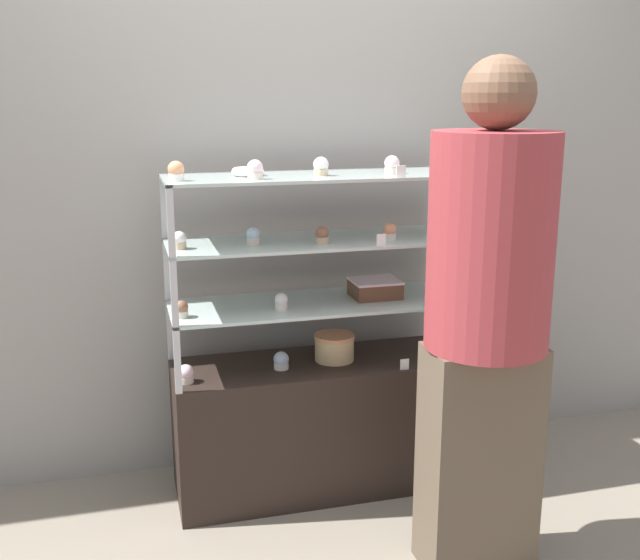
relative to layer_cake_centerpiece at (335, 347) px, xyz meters
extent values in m
plane|color=gray|center=(-0.06, 0.00, -0.61)|extent=(20.00, 20.00, 0.00)
cube|color=gray|center=(-0.06, 0.35, 0.69)|extent=(8.00, 0.05, 2.60)
cube|color=black|center=(-0.06, 0.00, -0.33)|extent=(1.19, 0.40, 0.55)
cube|color=#B7B7BC|center=(-0.65, 0.19, 0.07)|extent=(0.02, 0.02, 0.25)
cube|color=#B7B7BC|center=(0.52, 0.19, 0.07)|extent=(0.02, 0.02, 0.25)
cube|color=#B7B7BC|center=(-0.65, -0.19, 0.07)|extent=(0.02, 0.02, 0.25)
cube|color=#B7B7BC|center=(0.52, -0.19, 0.07)|extent=(0.02, 0.02, 0.25)
cube|color=#B2C6C1|center=(-0.06, 0.00, 0.19)|extent=(1.19, 0.40, 0.01)
cube|color=#B7B7BC|center=(-0.65, 0.19, 0.32)|extent=(0.02, 0.02, 0.25)
cube|color=#B7B7BC|center=(0.52, 0.19, 0.32)|extent=(0.02, 0.02, 0.25)
cube|color=#B7B7BC|center=(-0.65, -0.19, 0.32)|extent=(0.02, 0.02, 0.25)
cube|color=#B7B7BC|center=(0.52, -0.19, 0.32)|extent=(0.02, 0.02, 0.25)
cube|color=#B2C6C1|center=(-0.06, 0.00, 0.45)|extent=(1.19, 0.40, 0.01)
cube|color=#B7B7BC|center=(-0.65, 0.19, 0.58)|extent=(0.02, 0.02, 0.25)
cube|color=#B7B7BC|center=(0.52, 0.19, 0.58)|extent=(0.02, 0.02, 0.25)
cube|color=#B7B7BC|center=(-0.65, -0.19, 0.58)|extent=(0.02, 0.02, 0.25)
cube|color=#B7B7BC|center=(0.52, -0.19, 0.58)|extent=(0.02, 0.02, 0.25)
cube|color=#B2C6C1|center=(-0.06, 0.00, 0.70)|extent=(1.19, 0.40, 0.01)
cylinder|color=#DBBC84|center=(0.00, 0.00, -0.01)|extent=(0.16, 0.16, 0.09)
cylinder|color=#E5996B|center=(0.00, 0.00, 0.05)|extent=(0.17, 0.17, 0.02)
cube|color=brown|center=(0.18, 0.02, 0.23)|extent=(0.19, 0.17, 0.06)
cube|color=silver|center=(0.18, 0.02, 0.27)|extent=(0.19, 0.17, 0.01)
cylinder|color=beige|center=(-0.61, -0.09, -0.04)|extent=(0.06, 0.06, 0.02)
sphere|color=silver|center=(-0.61, -0.09, -0.02)|extent=(0.06, 0.06, 0.06)
cylinder|color=white|center=(-0.23, -0.04, -0.04)|extent=(0.06, 0.06, 0.02)
sphere|color=silver|center=(-0.23, -0.04, -0.02)|extent=(0.06, 0.06, 0.06)
cylinder|color=#CCB28C|center=(0.48, -0.08, -0.04)|extent=(0.06, 0.06, 0.02)
sphere|color=silver|center=(0.48, -0.08, -0.02)|extent=(0.06, 0.06, 0.06)
cube|color=white|center=(0.24, -0.18, -0.03)|extent=(0.04, 0.00, 0.04)
cylinder|color=beige|center=(-0.62, -0.08, 0.21)|extent=(0.05, 0.05, 0.03)
sphere|color=#8C5B42|center=(-0.62, -0.08, 0.24)|extent=(0.05, 0.05, 0.05)
cylinder|color=white|center=(-0.23, -0.07, 0.21)|extent=(0.05, 0.05, 0.03)
sphere|color=white|center=(-0.23, -0.07, 0.24)|extent=(0.05, 0.05, 0.05)
cylinder|color=#CCB28C|center=(0.49, -0.06, 0.21)|extent=(0.05, 0.05, 0.03)
sphere|color=silver|center=(0.49, -0.06, 0.24)|extent=(0.05, 0.05, 0.05)
cube|color=white|center=(0.34, -0.18, 0.22)|extent=(0.04, 0.00, 0.04)
cylinder|color=#CCB28C|center=(-0.61, -0.05, 0.46)|extent=(0.05, 0.05, 0.03)
sphere|color=white|center=(-0.61, -0.05, 0.49)|extent=(0.05, 0.05, 0.05)
cylinder|color=beige|center=(-0.33, -0.04, 0.46)|extent=(0.05, 0.05, 0.03)
sphere|color=silver|center=(-0.33, -0.04, 0.49)|extent=(0.05, 0.05, 0.05)
cylinder|color=#CCB28C|center=(-0.08, -0.08, 0.46)|extent=(0.05, 0.05, 0.03)
sphere|color=#8C5B42|center=(-0.08, -0.08, 0.49)|extent=(0.05, 0.05, 0.05)
cylinder|color=white|center=(0.20, -0.08, 0.46)|extent=(0.05, 0.05, 0.03)
sphere|color=#E5996B|center=(0.20, -0.08, 0.49)|extent=(0.05, 0.05, 0.05)
cylinder|color=beige|center=(0.47, -0.04, 0.46)|extent=(0.05, 0.05, 0.03)
sphere|color=white|center=(0.47, -0.04, 0.49)|extent=(0.05, 0.05, 0.05)
cube|color=white|center=(0.13, -0.18, 0.47)|extent=(0.04, 0.00, 0.04)
cylinder|color=white|center=(-0.61, -0.08, 0.72)|extent=(0.06, 0.06, 0.03)
sphere|color=#E5996B|center=(-0.61, -0.08, 0.75)|extent=(0.06, 0.06, 0.06)
cylinder|color=beige|center=(-0.33, -0.10, 0.72)|extent=(0.06, 0.06, 0.03)
sphere|color=silver|center=(-0.33, -0.10, 0.75)|extent=(0.06, 0.06, 0.06)
cylinder|color=#CCB28C|center=(-0.07, -0.04, 0.72)|extent=(0.06, 0.06, 0.03)
sphere|color=white|center=(-0.07, -0.04, 0.75)|extent=(0.06, 0.06, 0.06)
cylinder|color=beige|center=(0.21, -0.05, 0.72)|extent=(0.06, 0.06, 0.03)
sphere|color=silver|center=(0.21, -0.05, 0.75)|extent=(0.06, 0.06, 0.06)
cylinder|color=beige|center=(0.47, -0.04, 0.72)|extent=(0.06, 0.06, 0.03)
sphere|color=#8C5B42|center=(0.47, -0.04, 0.75)|extent=(0.06, 0.06, 0.06)
cube|color=white|center=(0.20, -0.18, 0.73)|extent=(0.04, 0.00, 0.04)
torus|color=#EFE5CC|center=(-0.34, 0.03, 0.72)|extent=(0.12, 0.12, 0.03)
cube|color=brown|center=(0.32, -0.66, -0.21)|extent=(0.38, 0.21, 0.80)
cylinder|color=#993338|center=(0.32, -0.66, 0.54)|extent=(0.40, 0.40, 0.70)
sphere|color=brown|center=(0.32, -0.66, 1.01)|extent=(0.23, 0.23, 0.23)
camera|label=1|loc=(-0.82, -2.78, 1.00)|focal=42.00mm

